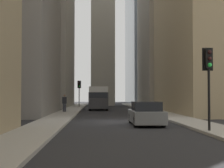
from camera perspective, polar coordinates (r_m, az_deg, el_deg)
name	(u,v)px	position (r m, az deg, el deg)	size (l,w,h in m)	color
ground_plane	(120,122)	(22.74, 1.35, -6.48)	(135.00, 135.00, 0.00)	#262628
sidewalk_right	(53,121)	(22.88, -10.04, -6.24)	(90.00, 2.20, 0.14)	#A8A399
sidewalk_left	(185,121)	(23.48, 12.44, -6.12)	(90.00, 2.20, 0.14)	#A8A399
building_left_far	(174,21)	(54.73, 10.51, 10.53)	(13.97, 10.00, 27.15)	gray
building_right_far	(38,39)	(52.54, -12.55, 7.51)	(16.88, 10.00, 20.74)	gray
church_spire	(103,15)	(59.58, -1.58, 11.64)	(4.48, 4.48, 30.17)	#B7B2A5
delivery_truck	(98,98)	(41.07, -2.35, -2.40)	(6.46, 2.25, 2.84)	silver
hatchback_grey	(146,114)	(20.24, 5.83, -5.15)	(4.30, 1.78, 1.42)	slate
traffic_light_foreground	(209,69)	(16.48, 16.21, 2.43)	(0.43, 0.52, 3.94)	black
traffic_light_midblock	(79,88)	(49.11, -5.63, -0.60)	(0.43, 0.52, 3.79)	black
pedestrian	(64,102)	(33.94, -8.13, -3.12)	(0.26, 0.44, 1.74)	#33333D
discarded_bottle	(163,114)	(27.80, 8.75, -5.11)	(0.07, 0.07, 0.27)	#236033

